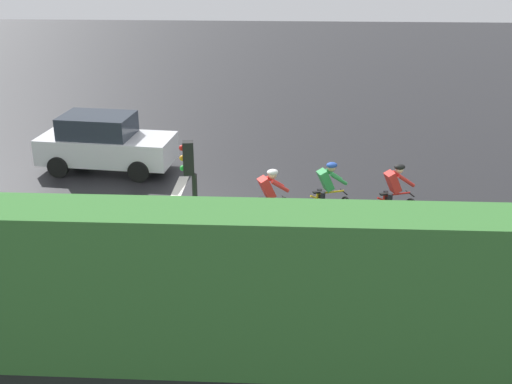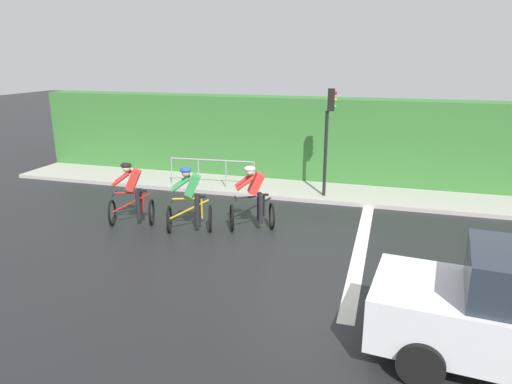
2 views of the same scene
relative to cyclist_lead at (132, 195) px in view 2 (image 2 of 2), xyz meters
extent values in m
plane|color=black|center=(0.26, -4.52, -0.80)|extent=(80.00, 80.00, 0.00)
cube|color=#ADA89E|center=(4.55, -2.52, -0.74)|extent=(2.80, 18.12, 0.12)
cube|color=gray|center=(5.45, -2.52, -0.56)|extent=(0.44, 18.12, 0.47)
cube|color=#387533|center=(5.75, -2.52, 0.65)|extent=(1.10, 18.12, 2.89)
cube|color=silver|center=(0.26, -5.81, -0.79)|extent=(7.00, 0.30, 0.01)
torus|color=black|center=(-0.18, 0.52, -0.46)|extent=(0.66, 0.28, 0.68)
torus|color=black|center=(0.16, -0.44, -0.46)|extent=(0.66, 0.28, 0.68)
cylinder|color=red|center=(-0.01, 0.04, -0.21)|extent=(0.37, 0.95, 0.51)
cylinder|color=red|center=(0.09, -0.25, -0.18)|extent=(0.04, 0.04, 0.55)
cylinder|color=red|center=(-0.03, 0.09, 0.07)|extent=(0.28, 0.69, 0.04)
cube|color=black|center=(0.09, -0.25, 0.11)|extent=(0.17, 0.24, 0.04)
cylinder|color=black|center=(-0.15, 0.42, 0.04)|extent=(0.41, 0.17, 0.03)
cube|color=red|center=(0.02, -0.06, 0.41)|extent=(0.42, 0.49, 0.57)
sphere|color=beige|center=(-0.03, 0.09, 0.72)|extent=(0.20, 0.20, 0.20)
ellipsoid|color=black|center=(-0.03, 0.09, 0.79)|extent=(0.32, 0.34, 0.14)
cylinder|color=black|center=(-0.06, -0.20, -0.23)|extent=(0.12, 0.12, 0.74)
cylinder|color=black|center=(0.17, -0.12, -0.23)|extent=(0.12, 0.12, 0.74)
cylinder|color=red|center=(-0.22, 0.16, 0.47)|extent=(0.24, 0.48, 0.37)
cylinder|color=red|center=(0.08, 0.26, 0.47)|extent=(0.24, 0.48, 0.37)
torus|color=black|center=(-0.22, -1.14, -0.46)|extent=(0.66, 0.28, 0.68)
torus|color=black|center=(0.12, -2.10, -0.46)|extent=(0.66, 0.28, 0.68)
cylinder|color=gold|center=(-0.05, -1.62, -0.21)|extent=(0.37, 0.95, 0.51)
cylinder|color=gold|center=(0.05, -1.91, -0.18)|extent=(0.04, 0.04, 0.55)
cylinder|color=gold|center=(-0.07, -1.57, 0.07)|extent=(0.28, 0.69, 0.04)
cube|color=black|center=(0.05, -1.91, 0.11)|extent=(0.17, 0.24, 0.04)
cylinder|color=black|center=(-0.19, -1.23, 0.04)|extent=(0.41, 0.17, 0.03)
cube|color=green|center=(-0.02, -1.71, 0.41)|extent=(0.42, 0.49, 0.57)
sphere|color=tan|center=(-0.07, -1.57, 0.72)|extent=(0.20, 0.20, 0.20)
ellipsoid|color=#264CB2|center=(-0.07, -1.57, 0.79)|extent=(0.32, 0.34, 0.14)
cylinder|color=black|center=(-0.10, -1.85, -0.23)|extent=(0.12, 0.12, 0.74)
cylinder|color=black|center=(0.13, -1.77, -0.23)|extent=(0.12, 0.12, 0.74)
cylinder|color=green|center=(-0.26, -1.50, 0.47)|extent=(0.24, 0.48, 0.37)
cylinder|color=green|center=(0.04, -1.39, 0.47)|extent=(0.24, 0.48, 0.37)
torus|color=black|center=(0.32, -2.60, -0.46)|extent=(0.65, 0.33, 0.68)
torus|color=black|center=(0.74, -3.53, -0.46)|extent=(0.65, 0.33, 0.68)
cylinder|color=black|center=(0.53, -3.07, -0.21)|extent=(0.44, 0.92, 0.51)
cylinder|color=black|center=(0.65, -3.35, -0.18)|extent=(0.04, 0.04, 0.55)
cylinder|color=black|center=(0.51, -3.02, 0.07)|extent=(0.33, 0.67, 0.04)
cube|color=black|center=(0.65, -3.35, 0.11)|extent=(0.18, 0.24, 0.04)
cylinder|color=black|center=(0.36, -2.69, 0.04)|extent=(0.40, 0.20, 0.03)
cube|color=red|center=(0.57, -3.16, 0.41)|extent=(0.44, 0.50, 0.57)
sphere|color=beige|center=(0.51, -3.02, 0.72)|extent=(0.20, 0.20, 0.20)
ellipsoid|color=silver|center=(0.51, -3.02, 0.79)|extent=(0.33, 0.35, 0.14)
cylinder|color=black|center=(0.50, -3.30, -0.23)|extent=(0.12, 0.12, 0.74)
cylinder|color=black|center=(0.72, -3.20, -0.23)|extent=(0.12, 0.12, 0.74)
cylinder|color=red|center=(0.31, -2.96, 0.47)|extent=(0.28, 0.47, 0.37)
cylinder|color=red|center=(0.60, -2.83, 0.47)|extent=(0.28, 0.47, 0.37)
cylinder|color=black|center=(-4.42, -6.91, -0.48)|extent=(0.29, 0.66, 0.64)
cylinder|color=black|center=(-2.77, -7.09, -0.48)|extent=(0.29, 0.66, 0.64)
cube|color=#EAEACC|center=(-4.02, -6.21, 0.00)|extent=(0.29, 0.11, 0.16)
cube|color=#EAEACC|center=(-3.01, -6.32, 0.00)|extent=(0.29, 0.11, 0.16)
cylinder|color=black|center=(3.65, -4.43, 0.55)|extent=(0.10, 0.10, 2.70)
cube|color=black|center=(3.66, -4.53, 2.22)|extent=(0.23, 0.23, 0.64)
sphere|color=red|center=(3.68, -4.64, 2.42)|extent=(0.11, 0.11, 0.11)
sphere|color=orange|center=(3.68, -4.64, 2.22)|extent=(0.11, 0.11, 0.11)
sphere|color=green|center=(3.68, -4.64, 2.02)|extent=(0.11, 0.11, 0.11)
cylinder|color=#999EA3|center=(3.65, -0.76, 0.20)|extent=(0.23, 2.81, 0.05)
cylinder|color=#999EA3|center=(3.74, -2.17, -0.30)|extent=(0.04, 0.04, 1.00)
cylinder|color=#999EA3|center=(3.68, -1.23, -0.30)|extent=(0.04, 0.04, 1.00)
cylinder|color=#999EA3|center=(3.62, -0.30, -0.30)|extent=(0.04, 0.04, 1.00)
cylinder|color=#999EA3|center=(3.55, 0.64, -0.30)|extent=(0.04, 0.04, 1.00)
camera|label=1|loc=(14.91, -2.67, 6.16)|focal=44.97mm
camera|label=2|loc=(-10.15, -6.31, 3.47)|focal=32.84mm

